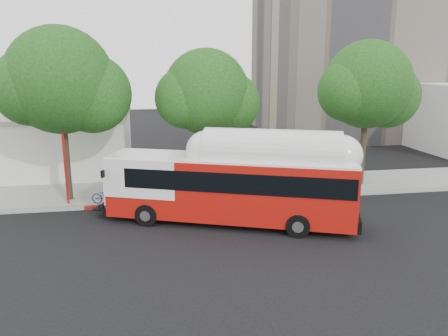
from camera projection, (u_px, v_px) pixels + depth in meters
The scene contains 10 objects.
ground at pixel (243, 226), 21.27m from camera, with size 120.00×120.00×0.00m, color black.
sidewalk at pixel (222, 188), 27.49m from camera, with size 60.00×5.00×0.15m, color gray.
curb_strip at pixel (229, 200), 25.00m from camera, with size 60.00×0.30×0.15m, color gray.
red_curb_segment at pixel (177, 203), 24.50m from camera, with size 10.00×0.32×0.16m, color maroon.
street_tree_left at pixel (70, 84), 23.69m from camera, with size 6.67×5.80×9.74m.
street_tree_mid at pixel (213, 95), 25.63m from camera, with size 5.75×5.00×8.62m.
street_tree_right at pixel (373, 88), 27.01m from camera, with size 6.21×5.40×9.18m.
low_commercial_bldg at pixel (16, 142), 31.91m from camera, with size 16.20×10.20×4.25m.
transit_bus at pixel (232, 188), 21.22m from camera, with size 12.79×6.77×3.81m.
signal_pole at pixel (65, 164), 23.73m from camera, with size 0.13×0.44×4.68m.
Camera 1 is at (-4.33, -19.61, 7.61)m, focal length 35.00 mm.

